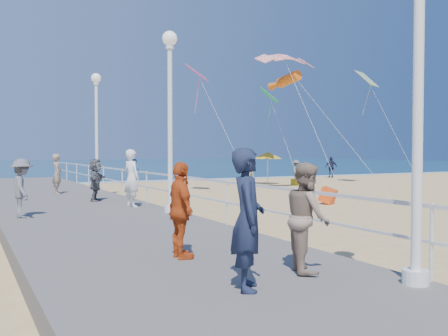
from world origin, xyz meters
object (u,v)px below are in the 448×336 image
beach_umbrella (268,155)px  woman_holding_toddler (132,178)px  lamp_post_near (419,43)px  beach_walker_b (331,167)px  spectator_0 (248,219)px  lamp_post_mid (170,102)px  spectator_6 (57,174)px  spectator_2 (22,188)px  beach_chair_left (297,182)px  beach_walker_a (296,171)px  beach_walker_c (248,176)px  lamp_post_far (96,119)px  box_kite (328,197)px  beach_chair_right (300,182)px  spectator_3 (181,210)px  toddler_held (135,170)px  spectator_5 (96,180)px  spectator_1 (307,217)px

beach_umbrella → woman_holding_toddler: bearing=-137.1°
lamp_post_near → beach_walker_b: (21.41, 27.30, -2.80)m
spectator_0 → woman_holding_toddler: bearing=18.2°
lamp_post_mid → spectator_6: bearing=103.2°
spectator_0 → spectator_6: (0.26, 16.18, -0.08)m
spectator_2 → beach_walker_b: size_ratio=0.94×
lamp_post_mid → beach_chair_left: lamp_post_mid is taller
spectator_2 → beach_umbrella: bearing=-53.3°
lamp_post_mid → beach_walker_a: lamp_post_mid is taller
beach_walker_c → lamp_post_near: bearing=-76.4°
lamp_post_far → beach_walker_b: 23.52m
beach_umbrella → spectator_0: bearing=-123.4°
beach_walker_c → box_kite: bearing=-56.6°
lamp_post_far → beach_chair_right: bearing=13.0°
spectator_3 → beach_walker_a: bearing=-35.9°
woman_holding_toddler → spectator_3: bearing=153.3°
toddler_held → spectator_5: toddler_held is taller
woman_holding_toddler → spectator_0: 10.07m
lamp_post_mid → spectator_5: lamp_post_mid is taller
spectator_2 → beach_walker_a: size_ratio=1.02×
beach_walker_b → beach_chair_right: beach_walker_b is taller
lamp_post_near → lamp_post_far: same height
toddler_held → beach_walker_b: size_ratio=0.41×
spectator_2 → beach_umbrella: beach_umbrella is taller
spectator_0 → beach_umbrella: (14.49, 21.98, 0.58)m
spectator_3 → beach_walker_b: size_ratio=0.95×
beach_walker_c → toddler_held: bearing=-100.6°
lamp_post_near → beach_walker_b: lamp_post_near is taller
woman_holding_toddler → beach_umbrella: (12.95, 12.02, 0.58)m
beach_walker_b → spectator_2: bearing=57.5°
lamp_post_near → spectator_6: size_ratio=3.15×
spectator_0 → beach_walker_c: 21.00m
spectator_5 → spectator_6: 3.80m
spectator_1 → beach_chair_left: size_ratio=3.00×
spectator_5 → beach_walker_c: (9.68, 5.63, -0.36)m
spectator_6 → beach_walker_b: (23.30, 10.27, -0.39)m
spectator_6 → beach_walker_c: bearing=-69.0°
lamp_post_far → woman_holding_toddler: (-0.61, -7.19, -2.33)m
lamp_post_mid → beach_umbrella: bearing=48.3°
box_kite → beach_chair_left: bearing=27.2°
spectator_6 → beach_walker_b: size_ratio=0.98×
beach_chair_right → beach_umbrella: bearing=130.8°
spectator_1 → beach_chair_left: (14.53, 20.19, -1.02)m
spectator_1 → beach_walker_b: size_ratio=0.96×
lamp_post_mid → beach_walker_a: 21.68m
lamp_post_far → toddler_held: (-0.46, -7.04, -2.06)m
toddler_held → spectator_0: size_ratio=0.38×
spectator_6 → spectator_0: bearing=-170.3°
spectator_2 → box_kite: bearing=-84.0°
box_kite → beach_umbrella: (4.40, 11.40, 1.61)m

